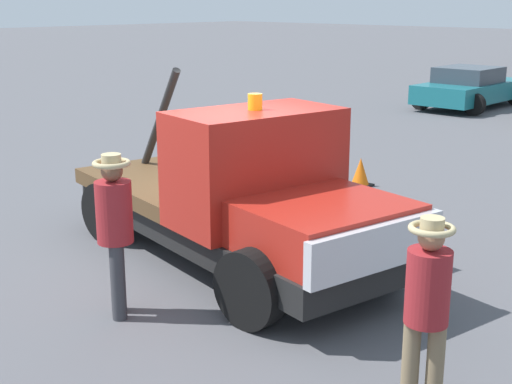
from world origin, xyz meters
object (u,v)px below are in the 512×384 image
object	(u,v)px
parked_car_teal	(470,88)
traffic_cone	(360,173)
tow_truck	(243,200)
person_near_truck	(427,299)
person_at_hood	(115,222)

from	to	relation	value
parked_car_teal	traffic_cone	world-z (taller)	parked_car_teal
tow_truck	person_near_truck	bearing A→B (deg)	-11.53
tow_truck	parked_car_teal	xyz separation A→B (m)	(-4.82, 15.51, -0.27)
person_near_truck	traffic_cone	size ratio (longest dim) A/B	3.17
person_near_truck	traffic_cone	bearing A→B (deg)	9.97
person_near_truck	parked_car_teal	bearing A→B (deg)	-3.18
tow_truck	person_at_hood	size ratio (longest dim) A/B	3.09
person_near_truck	tow_truck	bearing A→B (deg)	39.02
person_at_hood	parked_car_teal	xyz separation A→B (m)	(-4.87, 17.57, -0.45)
tow_truck	person_at_hood	distance (m)	2.06
tow_truck	person_near_truck	xyz separation A→B (m)	(3.53, -1.39, 0.11)
tow_truck	parked_car_teal	distance (m)	16.25
tow_truck	person_near_truck	distance (m)	3.79
traffic_cone	parked_car_teal	bearing A→B (deg)	107.50
parked_car_teal	traffic_cone	distance (m)	11.49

